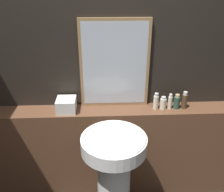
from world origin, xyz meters
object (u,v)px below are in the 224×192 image
(conditioner_bottle, at_px, (163,103))
(body_wash_bottle, at_px, (177,102))
(shampoo_bottle, at_px, (156,102))
(towel_stack, at_px, (66,105))
(pedestal_sink, at_px, (114,173))
(mirror, at_px, (115,65))
(hand_soap_bottle, at_px, (184,101))
(lotion_bottle, at_px, (170,102))

(conditioner_bottle, bearing_deg, body_wash_bottle, 0.00)
(shampoo_bottle, distance_m, conditioner_bottle, 0.07)
(towel_stack, bearing_deg, pedestal_sink, -46.48)
(towel_stack, height_order, conditioner_bottle, conditioner_bottle)
(mirror, distance_m, hand_soap_bottle, 0.70)
(lotion_bottle, distance_m, body_wash_bottle, 0.06)
(shampoo_bottle, xyz_separation_m, lotion_bottle, (0.13, -0.00, -0.00))
(shampoo_bottle, distance_m, lotion_bottle, 0.13)
(body_wash_bottle, bearing_deg, towel_stack, -180.00)
(pedestal_sink, relative_size, lotion_bottle, 6.65)
(towel_stack, bearing_deg, shampoo_bottle, 0.00)
(towel_stack, xyz_separation_m, lotion_bottle, (0.91, 0.00, 0.01))
(lotion_bottle, xyz_separation_m, body_wash_bottle, (0.06, 0.00, -0.00))
(towel_stack, relative_size, lotion_bottle, 1.24)
(shampoo_bottle, xyz_separation_m, body_wash_bottle, (0.19, 0.00, -0.01))
(body_wash_bottle, bearing_deg, pedestal_sink, -144.53)
(mirror, height_order, conditioner_bottle, mirror)
(lotion_bottle, relative_size, hand_soap_bottle, 0.88)
(towel_stack, height_order, body_wash_bottle, body_wash_bottle)
(towel_stack, height_order, lotion_bottle, lotion_bottle)
(towel_stack, relative_size, hand_soap_bottle, 1.10)
(towel_stack, xyz_separation_m, shampoo_bottle, (0.79, 0.00, 0.01))
(conditioner_bottle, bearing_deg, shampoo_bottle, 180.00)
(body_wash_bottle, height_order, hand_soap_bottle, hand_soap_bottle)
(conditioner_bottle, bearing_deg, lotion_bottle, 0.00)
(shampoo_bottle, relative_size, lotion_bottle, 1.08)
(hand_soap_bottle, bearing_deg, pedestal_sink, -147.43)
(body_wash_bottle, relative_size, hand_soap_bottle, 0.84)
(shampoo_bottle, height_order, body_wash_bottle, shampoo_bottle)
(towel_stack, distance_m, lotion_bottle, 0.91)
(pedestal_sink, xyz_separation_m, mirror, (0.03, 0.51, 0.74))
(mirror, height_order, lotion_bottle, mirror)
(mirror, xyz_separation_m, lotion_bottle, (0.49, -0.09, -0.32))
(body_wash_bottle, bearing_deg, hand_soap_bottle, 0.00)
(mirror, height_order, towel_stack, mirror)
(pedestal_sink, distance_m, hand_soap_bottle, 0.88)
(conditioner_bottle, distance_m, hand_soap_bottle, 0.19)
(mirror, xyz_separation_m, hand_soap_bottle, (0.62, -0.09, -0.31))
(mirror, relative_size, shampoo_bottle, 5.11)
(pedestal_sink, bearing_deg, body_wash_bottle, 35.47)
(hand_soap_bottle, bearing_deg, body_wash_bottle, 180.00)
(conditioner_bottle, xyz_separation_m, hand_soap_bottle, (0.19, 0.00, 0.02))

